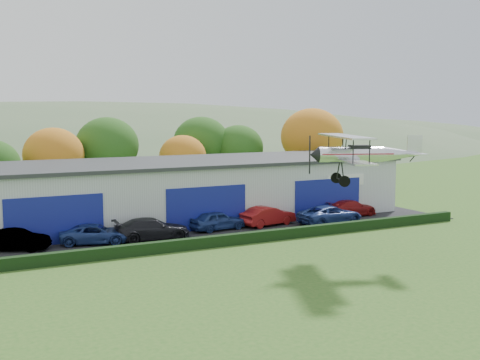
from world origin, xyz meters
name	(u,v)px	position (x,y,z in m)	size (l,w,h in m)	color
ground	(302,327)	(0.00, 0.00, 0.00)	(300.00, 300.00, 0.00)	#2C5A1C
apron	(189,234)	(3.00, 21.00, 0.03)	(48.00, 9.00, 0.05)	black
hedge	(214,241)	(3.00, 16.20, 0.40)	(46.00, 0.60, 0.80)	black
hangar	(180,189)	(5.00, 27.98, 2.66)	(40.60, 12.60, 5.30)	#B2B7BC
tree_belt	(100,150)	(0.85, 40.62, 5.61)	(75.70, 13.22, 10.12)	#3D2614
car_1	(15,240)	(-9.84, 21.32, 0.81)	(1.62, 4.64, 1.53)	gray
car_2	(96,234)	(-4.33, 20.95, 0.76)	(2.35, 5.10, 1.42)	navy
car_3	(152,229)	(-0.26, 20.30, 0.88)	(2.32, 5.72, 1.66)	black
car_4	(218,220)	(5.72, 21.41, 0.83)	(1.85, 4.60, 1.57)	navy
car_5	(268,216)	(10.35, 21.25, 0.87)	(1.73, 4.97, 1.64)	maroon
car_6	(330,215)	(15.39, 19.31, 0.86)	(2.69, 5.83, 1.62)	navy
car_7	(351,208)	(19.37, 21.64, 0.81)	(2.13, 5.23, 1.52)	maroon
biplane	(361,153)	(10.06, 8.71, 7.01)	(7.52, 8.45, 3.20)	silver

